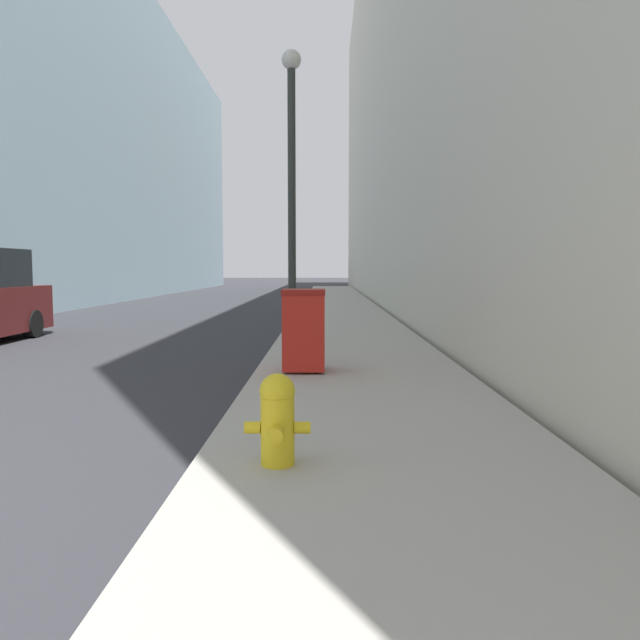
% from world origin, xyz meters
% --- Properties ---
extents(sidewalk_right, '(3.03, 60.00, 0.14)m').
position_xyz_m(sidewalk_right, '(5.53, 18.00, 0.07)').
color(sidewalk_right, '#ADA89E').
rests_on(sidewalk_right, ground).
extents(building_right_stone, '(12.00, 60.00, 21.44)m').
position_xyz_m(building_right_stone, '(13.14, 26.00, 10.72)').
color(building_right_stone, beige).
rests_on(building_right_stone, ground).
extents(fire_hydrant, '(0.49, 0.38, 0.69)m').
position_xyz_m(fire_hydrant, '(4.67, 1.78, 0.50)').
color(fire_hydrant, yellow).
rests_on(fire_hydrant, sidewalk_right).
extents(trash_bin, '(0.60, 0.65, 1.17)m').
position_xyz_m(trash_bin, '(4.72, 6.00, 0.74)').
color(trash_bin, red).
rests_on(trash_bin, sidewalk_right).
extents(lamppost, '(0.38, 0.38, 5.68)m').
position_xyz_m(lamppost, '(4.35, 9.65, 3.30)').
color(lamppost, '#2D332D').
rests_on(lamppost, sidewalk_right).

